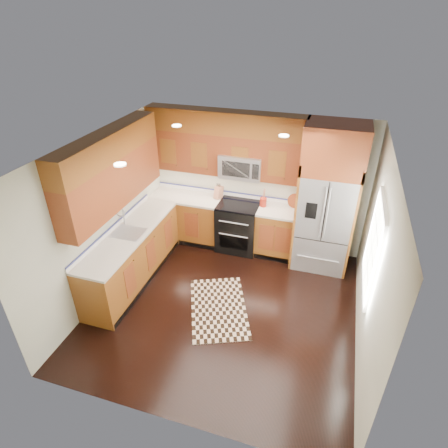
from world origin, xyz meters
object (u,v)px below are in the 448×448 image
(range, at_px, (238,227))
(rug, at_px, (219,308))
(utensil_crock, at_px, (263,200))
(knife_block, at_px, (219,192))
(refrigerator, at_px, (327,200))

(range, distance_m, rug, 1.81)
(utensil_crock, bearing_deg, rug, -98.40)
(knife_block, bearing_deg, refrigerator, -5.49)
(refrigerator, height_order, knife_block, refrigerator)
(refrigerator, bearing_deg, knife_block, 174.51)
(refrigerator, height_order, rug, refrigerator)
(range, relative_size, refrigerator, 0.36)
(knife_block, height_order, utensil_crock, utensil_crock)
(utensil_crock, bearing_deg, range, -168.60)
(rug, relative_size, knife_block, 4.68)
(rug, bearing_deg, knife_block, 85.10)
(refrigerator, bearing_deg, range, 178.60)
(range, relative_size, utensil_crock, 2.73)
(refrigerator, relative_size, knife_block, 8.56)
(refrigerator, distance_m, utensil_crock, 1.14)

